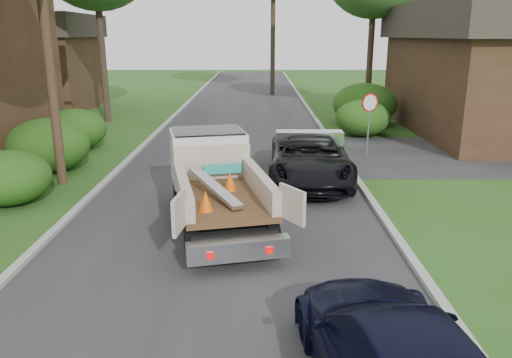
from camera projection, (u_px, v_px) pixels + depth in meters
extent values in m
plane|color=#2A4D16|center=(221.00, 246.00, 11.35)|extent=(120.00, 120.00, 0.00)
cube|color=#28282B|center=(238.00, 149.00, 20.95)|extent=(8.00, 90.00, 0.02)
cube|color=#9E9E99|center=(141.00, 148.00, 20.95)|extent=(0.20, 90.00, 0.12)
cube|color=#9E9E99|center=(335.00, 148.00, 20.92)|extent=(0.20, 90.00, 0.12)
cylinder|color=slate|center=(368.00, 130.00, 19.70)|extent=(0.06, 0.06, 2.00)
cylinder|color=#B20A0A|center=(370.00, 103.00, 19.39)|extent=(0.71, 0.32, 0.76)
cylinder|color=#382619|center=(45.00, 22.00, 14.78)|extent=(0.30, 0.30, 10.00)
cube|color=#3A2517|center=(34.00, 74.00, 31.91)|extent=(7.00, 7.00, 4.50)
cube|color=#332B26|center=(28.00, 26.00, 31.09)|extent=(7.56, 7.56, 1.40)
cube|color=#332B26|center=(27.00, 14.00, 30.89)|extent=(1.05, 7.56, 0.20)
cube|color=#3A2517|center=(509.00, 86.00, 24.12)|extent=(9.00, 12.00, 4.50)
ellipsoid|color=#17400E|center=(8.00, 178.00, 14.04)|extent=(2.34, 2.34, 1.53)
ellipsoid|color=#17400E|center=(47.00, 145.00, 17.36)|extent=(2.86, 2.86, 1.87)
ellipsoid|color=#17400E|center=(75.00, 129.00, 20.74)|extent=(2.60, 2.60, 1.70)
ellipsoid|color=#17400E|center=(363.00, 118.00, 23.58)|extent=(2.60, 2.60, 1.70)
ellipsoid|color=#17400E|center=(365.00, 104.00, 26.39)|extent=(3.38, 3.38, 2.21)
cylinder|color=#2D2119|center=(101.00, 38.00, 26.46)|extent=(0.36, 0.36, 9.00)
cylinder|color=#2D2119|center=(371.00, 42.00, 29.35)|extent=(0.36, 0.36, 8.50)
cylinder|color=#2D2119|center=(273.00, 23.00, 38.63)|extent=(0.36, 0.36, 11.00)
cylinder|color=black|center=(179.00, 194.00, 13.77)|extent=(0.45, 0.86, 0.82)
cylinder|color=black|center=(241.00, 190.00, 14.14)|extent=(0.45, 0.86, 0.82)
cylinder|color=black|center=(192.00, 243.00, 10.53)|extent=(0.45, 0.86, 0.82)
cylinder|color=black|center=(271.00, 236.00, 10.90)|extent=(0.45, 0.86, 0.82)
cube|color=black|center=(219.00, 205.00, 12.38)|extent=(2.96, 5.55, 0.22)
cube|color=silver|center=(208.00, 156.00, 13.94)|extent=(2.32, 2.04, 1.41)
cube|color=black|center=(208.00, 139.00, 13.81)|extent=(2.15, 1.88, 0.50)
cube|color=#472D19|center=(223.00, 200.00, 11.68)|extent=(2.69, 3.64, 0.11)
cube|color=beige|center=(213.00, 162.00, 13.08)|extent=(1.97, 0.54, 0.91)
cube|color=beige|center=(183.00, 189.00, 11.40)|extent=(0.92, 3.06, 0.55)
cube|color=beige|center=(261.00, 184.00, 11.79)|extent=(0.92, 3.06, 0.55)
cube|color=silver|center=(239.00, 250.00, 9.97)|extent=(2.11, 0.78, 0.41)
cube|color=#B20505|center=(210.00, 256.00, 9.69)|extent=(0.15, 0.07, 0.15)
cube|color=#B20505|center=(269.00, 250.00, 9.94)|extent=(0.15, 0.07, 0.15)
cube|color=beige|center=(179.00, 213.00, 9.63)|extent=(0.17, 0.82, 0.73)
cube|color=beige|center=(292.00, 205.00, 10.11)|extent=(0.51, 0.73, 0.73)
cube|color=silver|center=(214.00, 187.00, 11.65)|extent=(1.45, 2.16, 0.42)
cone|color=#F2590A|center=(206.00, 201.00, 10.73)|extent=(0.39, 0.39, 0.45)
cone|color=#F2590A|center=(230.00, 181.00, 12.18)|extent=(0.39, 0.39, 0.45)
cube|color=#148C84|center=(223.00, 169.00, 12.95)|extent=(0.99, 0.31, 0.26)
imported|color=black|center=(310.00, 158.00, 16.28)|extent=(2.87, 5.70, 1.55)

